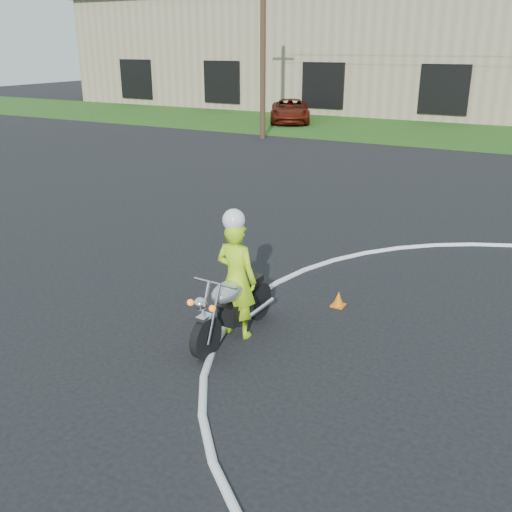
% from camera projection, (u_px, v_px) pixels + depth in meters
% --- Properties ---
extents(primary_motorcycle, '(0.80, 2.28, 1.20)m').
position_uv_depth(primary_motorcycle, '(232.00, 306.00, 9.41)').
color(primary_motorcycle, black).
rests_on(primary_motorcycle, ground).
extents(rider_primary_grp, '(0.76, 0.53, 2.22)m').
position_uv_depth(rider_primary_grp, '(236.00, 276.00, 9.36)').
color(rider_primary_grp, '#A5DA17').
rests_on(rider_primary_grp, ground).
extents(pickup_grp, '(4.28, 5.62, 1.42)m').
position_uv_depth(pickup_grp, '(290.00, 111.00, 35.66)').
color(pickup_grp, '#521309').
rests_on(pickup_grp, ground).
extents(warehouse, '(41.00, 17.00, 8.30)m').
position_uv_depth(warehouse, '(338.00, 50.00, 45.46)').
color(warehouse, tan).
rests_on(warehouse, ground).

